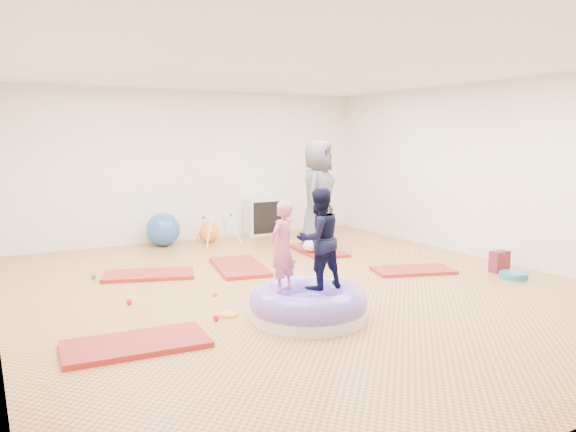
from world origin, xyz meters
TOP-DOWN VIEW (x-y plane):
  - room at (0.00, 0.00)m, footprint 7.01×8.01m
  - gym_mat_front_left at (-2.39, -1.08)m, footprint 1.36×0.75m
  - gym_mat_mid_left at (-1.56, 1.52)m, footprint 1.37×0.98m
  - gym_mat_center_back at (-0.26, 1.33)m, footprint 0.92×1.44m
  - gym_mat_right at (1.87, -0.08)m, footprint 1.26×0.89m
  - gym_mat_rear_right at (1.42, 1.80)m, footprint 0.75×1.29m
  - inflatable_cushion at (-0.57, -1.17)m, footprint 1.27×1.27m
  - child_pink at (-0.84, -1.09)m, footprint 0.42×0.37m
  - child_navy at (-0.43, -1.14)m, footprint 0.55×0.44m
  - adult_caregiver at (1.42, 1.81)m, footprint 1.06×1.03m
  - infant at (1.23, 1.62)m, footprint 0.37×0.37m
  - ball_pit_balls at (-0.70, 0.60)m, footprint 4.10×2.96m
  - exercise_ball_blue at (-0.73, 3.59)m, footprint 0.60×0.60m
  - exercise_ball_orange at (0.11, 3.53)m, footprint 0.39×0.39m
  - infant_play_gym at (0.19, 3.27)m, footprint 0.70×0.66m
  - cube_shelf at (1.39, 3.79)m, footprint 0.73×0.36m
  - balance_disc at (2.82, -1.05)m, footprint 0.38×0.38m
  - backpack at (2.95, -0.69)m, footprint 0.27×0.17m
  - yellow_toy at (-1.27, -0.65)m, footprint 0.20×0.20m

SIDE VIEW (x-z plane):
  - yellow_toy at x=-1.27m, z-range 0.00..0.03m
  - gym_mat_right at x=1.87m, z-range 0.00..0.05m
  - gym_mat_rear_right at x=1.42m, z-range 0.00..0.05m
  - gym_mat_mid_left at x=-1.56m, z-range 0.00..0.05m
  - gym_mat_front_left at x=-2.39m, z-range 0.00..0.05m
  - gym_mat_center_back at x=-0.26m, z-range 0.00..0.06m
  - ball_pit_balls at x=-0.70m, z-range 0.00..0.07m
  - balance_disc at x=2.82m, z-range 0.00..0.08m
  - backpack at x=2.95m, z-range 0.00..0.31m
  - inflatable_cushion at x=-0.57m, z-range -0.04..0.36m
  - infant at x=1.23m, z-range 0.05..0.27m
  - exercise_ball_orange at x=0.11m, z-range 0.00..0.39m
  - exercise_ball_blue at x=-0.73m, z-range 0.00..0.60m
  - infant_play_gym at x=0.19m, z-range 0.09..0.63m
  - cube_shelf at x=1.39m, z-range 0.00..0.73m
  - child_pink at x=-0.84m, z-range 0.37..1.34m
  - child_navy at x=-0.43m, z-range 0.37..1.46m
  - adult_caregiver at x=1.42m, z-range 0.05..1.89m
  - room at x=0.00m, z-range 0.00..2.80m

